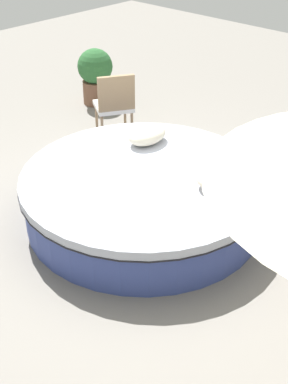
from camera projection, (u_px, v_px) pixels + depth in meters
The scene contains 6 objects.
ground_plane at pixel (144, 217), 5.95m from camera, with size 16.00×16.00×0.00m, color gray.
round_bed at pixel (144, 196), 5.80m from camera, with size 2.72×2.72×0.56m.
throw_pillow_0 at pixel (218, 175), 5.44m from camera, with size 0.55×0.37×0.20m, color beige.
throw_pillow_1 at pixel (147, 135), 6.25m from camera, with size 0.53×0.37×0.21m, color beige.
patio_chair at pixel (115, 102), 7.41m from camera, with size 0.70×0.70×0.98m.
planter at pixel (95, 74), 8.55m from camera, with size 0.58×0.58×0.92m.
Camera 1 is at (3.57, 3.34, 3.41)m, focal length 48.67 mm.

